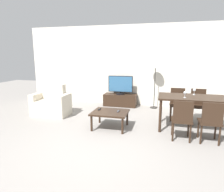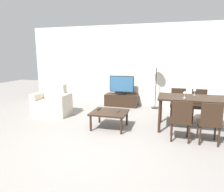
# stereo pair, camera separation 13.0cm
# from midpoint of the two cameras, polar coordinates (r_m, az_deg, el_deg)

# --- Properties ---
(ground_plane) EXTENTS (18.00, 18.00, 0.00)m
(ground_plane) POSITION_cam_midpoint_polar(r_m,az_deg,el_deg) (3.70, -4.96, -15.59)
(ground_plane) COLOR gray
(wall_back) EXTENTS (7.36, 0.06, 2.70)m
(wall_back) POSITION_cam_midpoint_polar(r_m,az_deg,el_deg) (6.91, 5.94, 8.60)
(wall_back) COLOR silver
(wall_back) RESTS_ON ground_plane
(armchair) EXTENTS (1.03, 0.61, 0.87)m
(armchair) POSITION_cam_midpoint_polar(r_m,az_deg,el_deg) (6.00, -16.10, -2.12)
(armchair) COLOR beige
(armchair) RESTS_ON ground_plane
(tv_stand) EXTENTS (1.10, 0.47, 0.40)m
(tv_stand) POSITION_cam_midpoint_polar(r_m,az_deg,el_deg) (6.81, 3.28, -1.16)
(tv_stand) COLOR black
(tv_stand) RESTS_ON ground_plane
(tv) EXTENTS (0.82, 0.29, 0.62)m
(tv) POSITION_cam_midpoint_polar(r_m,az_deg,el_deg) (6.71, 3.32, 3.12)
(tv) COLOR black
(tv) RESTS_ON tv_stand
(coffee_table) EXTENTS (0.82, 0.70, 0.40)m
(coffee_table) POSITION_cam_midpoint_polar(r_m,az_deg,el_deg) (4.68, 0.07, -5.03)
(coffee_table) COLOR black
(coffee_table) RESTS_ON ground_plane
(dining_table) EXTENTS (1.48, 0.83, 0.77)m
(dining_table) POSITION_cam_midpoint_polar(r_m,az_deg,el_deg) (4.84, 22.61, -1.31)
(dining_table) COLOR black
(dining_table) RESTS_ON ground_plane
(dining_chair_near) EXTENTS (0.40, 0.40, 0.83)m
(dining_chair_near) POSITION_cam_midpoint_polar(r_m,az_deg,el_deg) (4.18, 19.94, -6.17)
(dining_chair_near) COLOR black
(dining_chair_near) RESTS_ON ground_plane
(dining_chair_far) EXTENTS (0.40, 0.40, 0.83)m
(dining_chair_far) POSITION_cam_midpoint_polar(r_m,az_deg,el_deg) (5.62, 24.25, -2.09)
(dining_chair_far) COLOR black
(dining_chair_far) RESTS_ON ground_plane
(dining_chair_near_right) EXTENTS (0.40, 0.40, 0.83)m
(dining_chair_near_right) POSITION_cam_midpoint_polar(r_m,az_deg,el_deg) (4.25, 26.96, -6.44)
(dining_chair_near_right) COLOR black
(dining_chair_near_right) RESTS_ON ground_plane
(dining_chair_far_left) EXTENTS (0.40, 0.40, 0.83)m
(dining_chair_far_left) POSITION_cam_midpoint_polar(r_m,az_deg,el_deg) (5.57, 18.97, -1.83)
(dining_chair_far_left) COLOR black
(dining_chair_far_left) RESTS_ON ground_plane
(floor_lamp) EXTENTS (0.34, 0.34, 1.53)m
(floor_lamp) POSITION_cam_midpoint_polar(r_m,az_deg,el_deg) (6.50, 13.21, 8.07)
(floor_lamp) COLOR black
(floor_lamp) RESTS_ON ground_plane
(remote_primary) EXTENTS (0.04, 0.15, 0.02)m
(remote_primary) POSITION_cam_midpoint_polar(r_m,az_deg,el_deg) (4.66, 2.40, -4.37)
(remote_primary) COLOR #38383D
(remote_primary) RESTS_ON coffee_table
(remote_secondary) EXTENTS (0.04, 0.15, 0.02)m
(remote_secondary) POSITION_cam_midpoint_polar(r_m,az_deg,el_deg) (4.85, -2.97, -3.76)
(remote_secondary) COLOR black
(remote_secondary) RESTS_ON coffee_table
(wine_glass_left) EXTENTS (0.07, 0.07, 0.15)m
(wine_glass_left) POSITION_cam_midpoint_polar(r_m,az_deg,el_deg) (4.63, 20.84, 0.68)
(wine_glass_left) COLOR silver
(wine_glass_left) RESTS_ON dining_table
(wine_glass_center) EXTENTS (0.07, 0.07, 0.15)m
(wine_glass_center) POSITION_cam_midpoint_polar(r_m,az_deg,el_deg) (5.06, 23.22, 1.36)
(wine_glass_center) COLOR silver
(wine_glass_center) RESTS_ON dining_table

